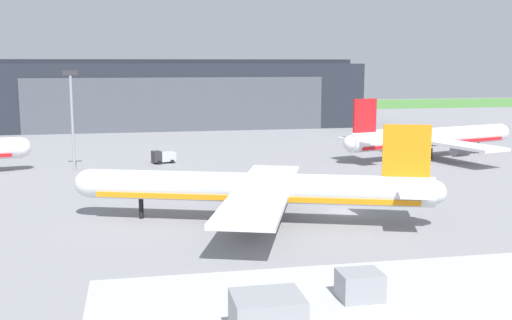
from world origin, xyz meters
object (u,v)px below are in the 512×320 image
(maintenance_hangar, at_px, (173,94))
(airliner_near_right, at_px, (257,189))
(airliner_far_left, at_px, (430,138))
(apron_light_mast, at_px, (72,113))
(ops_van, at_px, (163,157))

(maintenance_hangar, bearing_deg, airliner_near_right, -88.94)
(airliner_far_left, height_order, apron_light_mast, apron_light_mast)
(ops_van, relative_size, apron_light_mast, 0.27)
(apron_light_mast, bearing_deg, maintenance_hangar, 73.82)
(airliner_far_left, bearing_deg, ops_van, 176.48)
(maintenance_hangar, relative_size, apron_light_mast, 6.15)
(ops_van, distance_m, apron_light_mast, 18.86)
(apron_light_mast, bearing_deg, airliner_near_right, -58.15)
(airliner_near_right, bearing_deg, apron_light_mast, 121.85)
(maintenance_hangar, relative_size, airliner_far_left, 2.64)
(airliner_near_right, bearing_deg, ops_van, 100.70)
(airliner_far_left, relative_size, airliner_near_right, 0.97)
(maintenance_hangar, distance_m, apron_light_mast, 77.26)
(airliner_near_right, xyz_separation_m, ops_van, (-8.50, 44.95, -2.76))
(maintenance_hangar, distance_m, airliner_near_right, 112.33)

